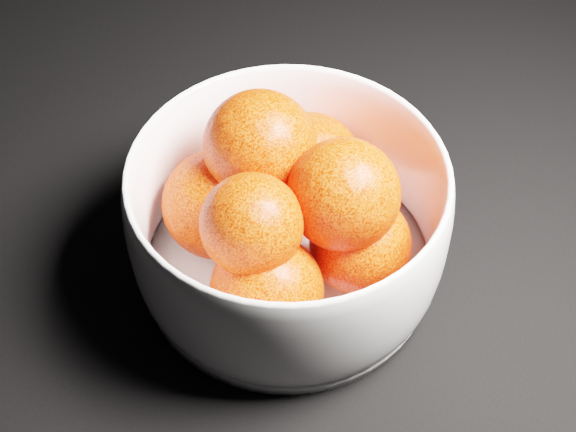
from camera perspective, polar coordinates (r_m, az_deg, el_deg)
ground at (r=0.69m, az=14.39°, el=9.91°), size 3.00×3.00×0.00m
bowl at (r=0.49m, az=-0.00°, el=-0.36°), size 0.20×0.20×0.10m
orange_pile at (r=0.48m, az=-0.25°, el=0.82°), size 0.14×0.14×0.11m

